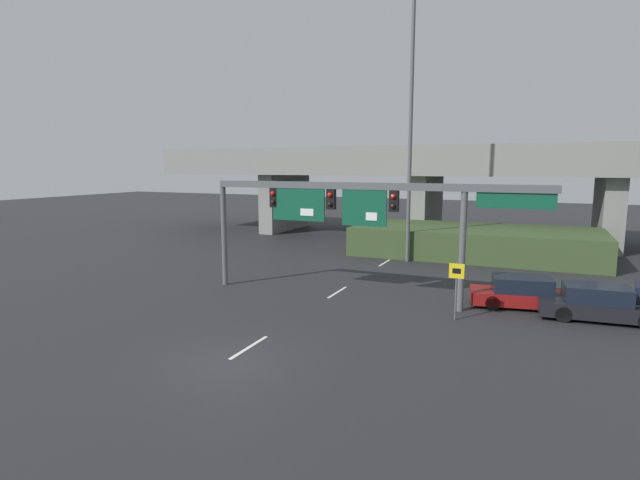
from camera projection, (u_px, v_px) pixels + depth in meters
The scene contains 9 objects.
ground_plane at pixel (228, 360), 16.09m from camera, with size 160.00×160.00×0.00m, color #262628.
lane_markings at pixel (364, 276), 28.42m from camera, with size 0.14×27.13×0.01m.
signal_gantry at pixel (353, 205), 22.82m from camera, with size 15.83×0.44×5.46m.
speed_limit_sign at pixel (456, 283), 20.04m from camera, with size 0.60×0.11×2.39m.
highway_light_pole_near at pixel (411, 117), 31.26m from camera, with size 0.70×0.36×17.76m.
overpass_bridge at pixel (427, 174), 42.60m from camera, with size 48.42×9.94×7.77m.
grass_embankment at pixel (475, 242), 34.62m from camera, with size 16.30×7.40×1.95m.
parked_sedan_near_right at pixel (524, 293), 22.01m from camera, with size 4.94×2.56×1.37m.
parked_sedan_mid_right at pixel (599, 304), 20.22m from camera, with size 4.79×2.19×1.41m.
Camera 1 is at (8.87, -12.85, 6.22)m, focal length 28.00 mm.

